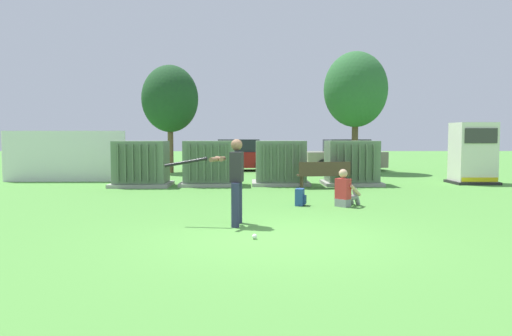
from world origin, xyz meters
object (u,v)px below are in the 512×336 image
Objects in this scene: parked_car_left_of_center at (344,156)px; transformer_mid_west at (210,164)px; batter at (234,177)px; sports_ball at (255,236)px; backpack at (300,197)px; parked_car_leftmost at (236,156)px; transformer_west at (141,164)px; park_bench at (324,173)px; seated_spectator at (345,192)px; transformer_mid_east at (280,163)px; transformer_east at (351,163)px; generator_enclosure at (473,154)px.

transformer_mid_west is at bearing -131.07° from parked_car_left_of_center.
transformer_mid_west and parked_car_left_of_center have the same top height.
batter is 1.67m from sports_ball.
backpack is 0.10× the size of parked_car_leftmost.
parked_car_left_of_center is (5.63, -0.09, 0.00)m from parked_car_leftmost.
transformer_west reaches higher than park_bench.
transformer_west is 8.35m from parked_car_leftmost.
seated_spectator is 0.22× the size of parked_car_leftmost.
parked_car_leftmost is at bearing 179.12° from parked_car_left_of_center.
transformer_west is 1.00× the size of transformer_mid_east.
transformer_west is at bearing -112.47° from parked_car_leftmost.
backpack is (0.16, -5.36, -0.57)m from transformer_mid_east.
backpack is at bearing -114.99° from transformer_east.
backpack is 0.10× the size of parked_car_left_of_center.
park_bench is at bearing -69.21° from parked_car_leftmost.
transformer_mid_west is at bearing -176.08° from transformer_mid_east.
transformer_mid_east and transformer_east have the same top height.
transformer_west is 0.91× the size of generator_enclosure.
transformer_west is 1.15× the size of park_bench.
batter is at bearing -117.12° from transformer_east.
backpack is (2.76, -5.19, -0.57)m from transformer_mid_west.
parked_car_left_of_center reaches higher than sports_ball.
transformer_mid_east is 1.21× the size of batter.
transformer_east is 1.71m from park_bench.
batter is 3.83m from seated_spectator.
parked_car_leftmost and parked_car_left_of_center have the same top height.
park_bench is 4.16× the size of backpack.
transformer_mid_east is 0.49× the size of parked_car_leftmost.
sports_ball is at bearing -130.83° from generator_enclosure.
transformer_west is at bearing 136.58° from backpack.
transformer_west is 2.18× the size of seated_spectator.
transformer_mid_west is 9.38m from sports_ball.
park_bench is (1.42, -1.30, -0.25)m from transformer_mid_east.
backpack is at bearing -106.19° from parked_car_left_of_center.
park_bench is 4.26m from backpack.
seated_spectator is (3.90, -5.33, -0.41)m from transformer_mid_west.
transformer_west is at bearing -177.33° from transformer_east.
transformer_mid_east is 23.33× the size of sports_ball.
batter is at bearing -109.07° from parked_car_left_of_center.
park_bench is 8.49m from sports_ball.
backpack reaches higher than sports_ball.
transformer_mid_east is 9.49m from sports_ball.
sports_ball is (0.40, -1.32, -0.93)m from batter.
sports_ball is at bearing -111.62° from transformer_east.
generator_enclosure is at bearing 2.60° from transformer_mid_west.
backpack is (1.23, 4.04, 0.17)m from sports_ball.
park_bench is 4.22m from seated_spectator.
seated_spectator is at bearing -53.81° from transformer_mid_west.
sports_ball is 4.57m from seated_spectator.
parked_car_leftmost is at bearing 110.79° from park_bench.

